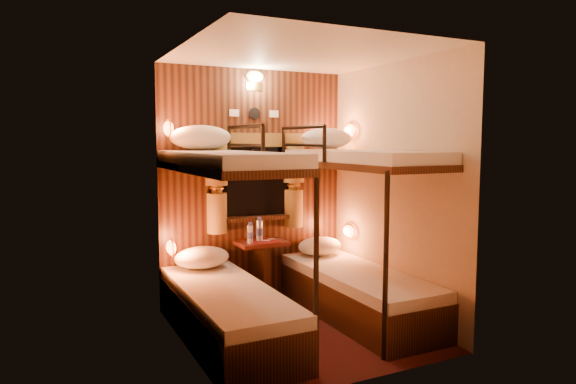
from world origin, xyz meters
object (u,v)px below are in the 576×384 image
table (262,264)px  bottle_left (250,234)px  bunk_right (357,259)px  bottle_right (259,230)px  bunk_left (227,275)px

table → bottle_left: (-0.15, -0.05, 0.33)m
bunk_right → table: (-0.65, 0.78, -0.14)m
table → bottle_right: size_ratio=2.64×
table → bottle_right: (-0.01, 0.02, 0.34)m
bunk_right → bottle_right: bearing=129.4°
bunk_right → bottle_left: (-0.79, 0.73, 0.18)m
table → bottle_left: 0.36m
bunk_right → bottle_left: bearing=137.5°
bunk_left → table: bunk_left is taller
bunk_left → bottle_right: bearing=51.6°
bottle_left → bunk_left: bearing=-124.6°
bunk_left → bottle_left: size_ratio=8.91×
table → bottle_right: bottle_right is taller
bunk_left → bunk_right: bearing=0.0°
bottle_left → bottle_right: size_ratio=0.86×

